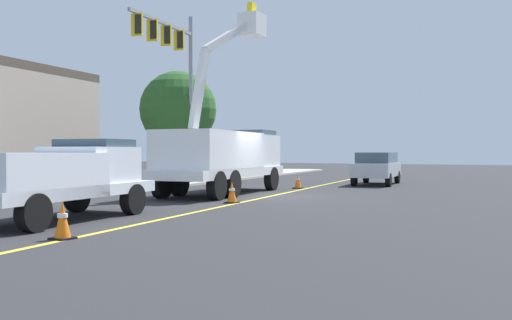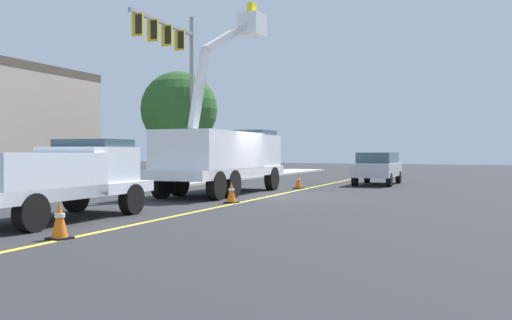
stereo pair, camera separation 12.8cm
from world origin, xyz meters
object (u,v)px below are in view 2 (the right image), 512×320
object	(u,v)px
traffic_cone_leading	(60,220)
traffic_cone_mid_rear	(298,181)
service_pickup_truck	(56,176)
passing_minivan	(378,166)
utility_bucket_truck	(224,154)
traffic_signal_mast	(174,61)
traffic_cone_mid_front	(231,192)

from	to	relation	value
traffic_cone_leading	traffic_cone_mid_rear	distance (m)	16.47
service_pickup_truck	passing_minivan	size ratio (longest dim) A/B	1.16
utility_bucket_truck	service_pickup_truck	world-z (taller)	utility_bucket_truck
utility_bucket_truck	traffic_signal_mast	bearing A→B (deg)	58.06
traffic_cone_leading	traffic_cone_mid_front	distance (m)	8.38
traffic_cone_leading	traffic_cone_mid_rear	world-z (taller)	traffic_cone_leading
utility_bucket_truck	traffic_cone_mid_front	bearing A→B (deg)	-143.66
traffic_cone_mid_rear	traffic_cone_mid_front	bearing A→B (deg)	-170.76
utility_bucket_truck	traffic_signal_mast	distance (m)	7.46
service_pickup_truck	passing_minivan	xyz separation A→B (m)	(19.11, -2.22, -0.15)
passing_minivan	traffic_cone_mid_front	xyz separation A→B (m)	(-12.84, 1.00, -0.62)
traffic_cone_mid_rear	utility_bucket_truck	bearing A→B (deg)	165.07
service_pickup_truck	traffic_signal_mast	distance (m)	15.13
traffic_signal_mast	traffic_cone_mid_front	bearing A→B (deg)	-131.08
utility_bucket_truck	traffic_cone_leading	size ratio (longest dim) A/B	11.27
utility_bucket_truck	service_pickup_truck	size ratio (longest dim) A/B	1.45
passing_minivan	traffic_signal_mast	world-z (taller)	traffic_signal_mast
utility_bucket_truck	traffic_cone_mid_rear	size ratio (longest dim) A/B	12.19
service_pickup_truck	utility_bucket_truck	bearing A→B (deg)	7.63
passing_minivan	utility_bucket_truck	bearing A→B (deg)	159.51
passing_minivan	traffic_cone_leading	size ratio (longest dim) A/B	6.68
traffic_cone_mid_front	traffic_cone_mid_rear	distance (m)	8.10
service_pickup_truck	traffic_cone_leading	world-z (taller)	service_pickup_truck
traffic_cone_mid_front	traffic_cone_mid_rear	bearing A→B (deg)	9.24
passing_minivan	traffic_cone_leading	distance (m)	21.14
traffic_cone_leading	traffic_signal_mast	distance (m)	18.15
passing_minivan	traffic_cone_mid_front	size ratio (longest dim) A/B	6.93
traffic_cone_leading	traffic_signal_mast	world-z (taller)	traffic_signal_mast
service_pickup_truck	traffic_cone_mid_front	world-z (taller)	service_pickup_truck
traffic_cone_mid_front	traffic_signal_mast	world-z (taller)	traffic_signal_mast
service_pickup_truck	traffic_cone_mid_front	distance (m)	6.44
traffic_cone_leading	passing_minivan	bearing A→B (deg)	0.62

